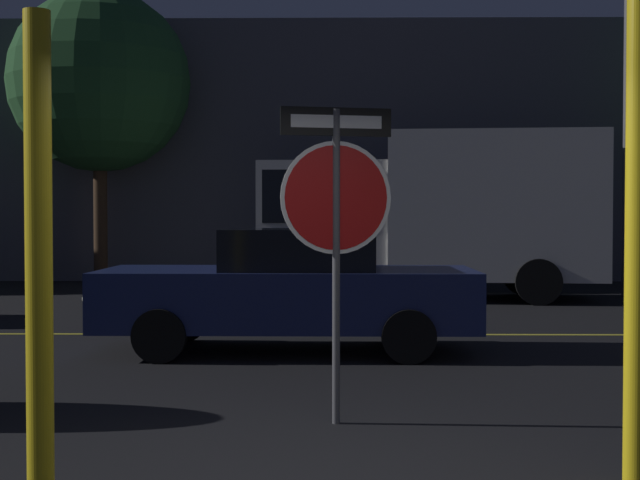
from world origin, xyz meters
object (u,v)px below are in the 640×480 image
Objects in this scene: street_lamp at (628,9)px; yellow_pole_right at (638,209)px; yellow_pole_left at (39,264)px; tree_1 at (100,82)px; delivery_truck at (427,210)px; passing_car_2 at (290,290)px; stop_sign at (336,200)px.

yellow_pole_right is at bearing -108.07° from street_lamp.
tree_1 is at bearing 103.40° from yellow_pole_left.
street_lamp is at bearing 59.79° from yellow_pole_left.
delivery_truck reaches higher than yellow_pole_left.
delivery_truck is at bearing 89.78° from yellow_pole_right.
street_lamp reaches higher than delivery_truck.
delivery_truck reaches higher than passing_car_2.
yellow_pole_left is 16.85m from tree_1.
stop_sign is 2.70m from yellow_pole_left.
delivery_truck is 0.82× the size of street_lamp.
stop_sign is 3.83m from passing_car_2.
delivery_truck is (1.82, 10.36, -0.03)m from stop_sign.
yellow_pole_left is at bearing -171.48° from yellow_pole_right.
tree_1 is at bearing 162.90° from street_lamp.
yellow_pole_left is 5.91m from passing_car_2.
delivery_truck is at bearing -177.88° from street_lamp.
yellow_pole_left is 0.40× the size of tree_1.
tree_1 reaches higher than stop_sign.
passing_car_2 is at bearing -64.42° from tree_1.
yellow_pole_left is 0.82× the size of yellow_pole_right.
tree_1 is (-3.83, 16.06, 3.38)m from yellow_pole_left.
street_lamp is 11.73m from tree_1.
yellow_pole_right is 0.42× the size of street_lamp.
delivery_truck is 0.96× the size of tree_1.
yellow_pole_right is at bearing -175.31° from delivery_truck.
yellow_pole_left is at bearing -120.21° from street_lamp.
tree_1 is (-5.45, 13.94, 3.00)m from stop_sign.
stop_sign is at bearing 174.93° from delivery_truck.
stop_sign is 0.36× the size of tree_1.
tree_1 is at bearing 114.92° from yellow_pole_right.
yellow_pole_right is 5.82m from passing_car_2.
passing_car_2 is at bearing 113.62° from yellow_pole_right.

